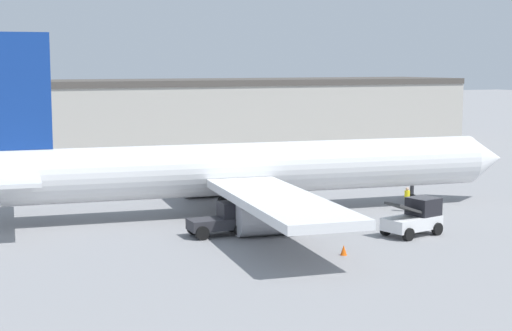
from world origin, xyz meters
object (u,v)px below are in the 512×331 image
object	(u,v)px
belt_loader_truck	(415,217)
ground_crew_worker	(407,199)
airplane	(240,170)
baggage_tug	(222,220)
safety_cone_near	(344,250)

from	to	relation	value
belt_loader_truck	ground_crew_worker	bearing A→B (deg)	45.63
airplane	belt_loader_truck	size ratio (longest dim) A/B	10.28
airplane	ground_crew_worker	world-z (taller)	airplane
baggage_tug	belt_loader_truck	world-z (taller)	belt_loader_truck
ground_crew_worker	safety_cone_near	bearing A→B (deg)	137.95
ground_crew_worker	baggage_tug	distance (m)	14.56
ground_crew_worker	baggage_tug	bearing A→B (deg)	104.14
airplane	safety_cone_near	distance (m)	13.28
baggage_tug	safety_cone_near	xyz separation A→B (m)	(4.01, -7.23, -0.66)
airplane	safety_cone_near	bearing A→B (deg)	-81.50
airplane	belt_loader_truck	bearing A→B (deg)	-49.75
airplane	baggage_tug	bearing A→B (deg)	-115.63
airplane	baggage_tug	size ratio (longest dim) A/B	11.55
ground_crew_worker	airplane	bearing A→B (deg)	76.73
baggage_tug	safety_cone_near	world-z (taller)	baggage_tug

